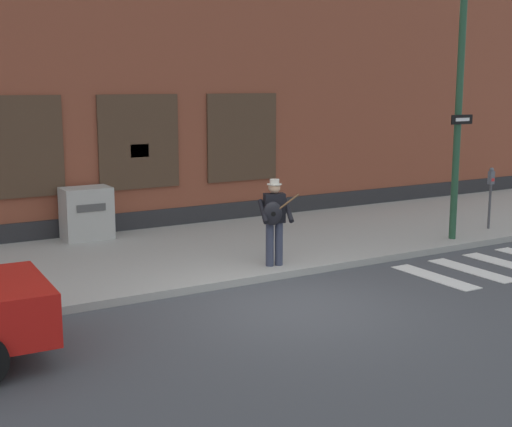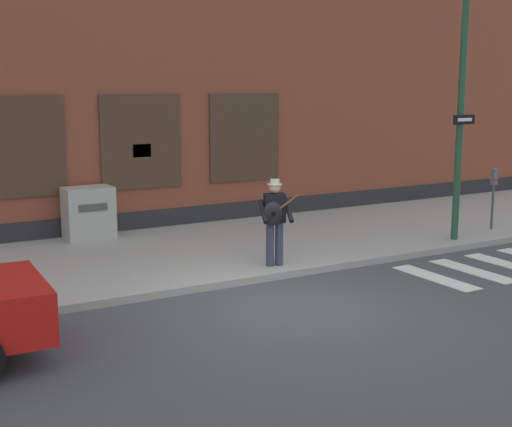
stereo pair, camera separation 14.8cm
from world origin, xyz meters
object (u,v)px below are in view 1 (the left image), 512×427
parking_meter (491,189)px  busker (274,217)px  utility_box (87,213)px  traffic_light (495,68)px

parking_meter → busker: bearing=-176.4°
busker → utility_box: (-2.28, 4.07, -0.36)m
busker → traffic_light: traffic_light is taller
traffic_light → parking_meter: traffic_light is taller
busker → parking_meter: size_ratio=1.13×
parking_meter → utility_box: size_ratio=1.26×
busker → traffic_light: size_ratio=0.30×
traffic_light → parking_meter: size_ratio=3.73×
busker → traffic_light: bearing=-10.9°
parking_meter → utility_box: parking_meter is taller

